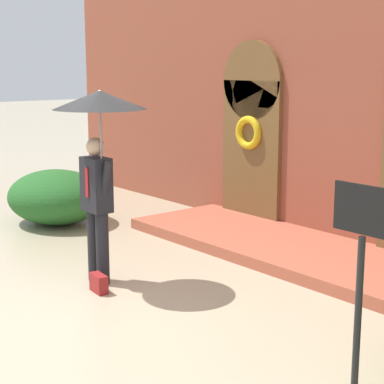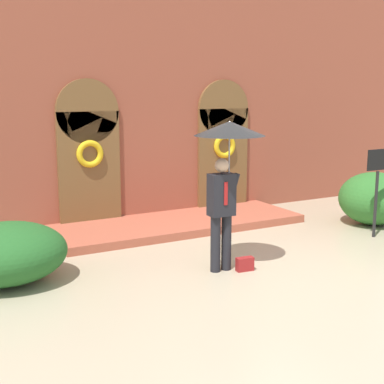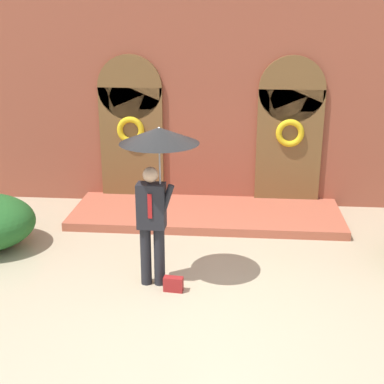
% 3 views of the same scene
% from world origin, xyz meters
% --- Properties ---
extents(ground_plane, '(80.00, 80.00, 0.00)m').
position_xyz_m(ground_plane, '(0.00, 0.00, 0.00)').
color(ground_plane, tan).
extents(building_facade, '(14.00, 2.30, 5.60)m').
position_xyz_m(building_facade, '(-0.00, 4.15, 2.68)').
color(building_facade, brown).
rests_on(building_facade, ground).
extents(person_with_umbrella, '(1.10, 1.10, 2.36)m').
position_xyz_m(person_with_umbrella, '(-0.52, 0.34, 1.91)').
color(person_with_umbrella, black).
rests_on(person_with_umbrella, ground).
extents(handbag, '(0.29, 0.15, 0.22)m').
position_xyz_m(handbag, '(-0.30, 0.14, 0.11)').
color(handbag, maroon).
rests_on(handbag, ground).
extents(sign_post, '(0.56, 0.06, 1.72)m').
position_xyz_m(sign_post, '(3.03, 0.60, 1.16)').
color(sign_post, black).
rests_on(sign_post, ground).
extents(shrub_left, '(1.79, 1.57, 0.91)m').
position_xyz_m(shrub_left, '(-3.71, 1.38, 0.45)').
color(shrub_left, '#235B23').
rests_on(shrub_left, ground).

